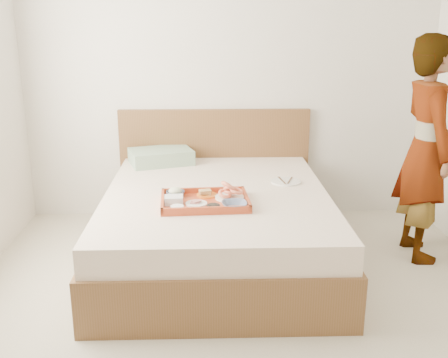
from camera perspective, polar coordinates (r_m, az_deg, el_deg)
ground at (r=3.07m, az=2.11°, el=-16.72°), size 3.50×4.00×0.01m
wall_back at (r=4.57m, az=0.58°, el=11.89°), size 3.50×0.01×2.60m
wall_front at (r=0.70m, az=14.85°, el=-18.03°), size 3.50×0.01×2.60m
bed at (r=3.83m, az=-0.80°, el=-5.10°), size 1.65×2.00×0.53m
headboard at (r=4.68m, az=-1.02°, el=1.74°), size 1.65×0.06×0.95m
pillow at (r=4.47m, az=-6.79°, el=2.42°), size 0.58×0.48×0.12m
tray at (r=3.47m, az=-2.08°, el=-2.33°), size 0.59×0.45×0.05m
prawn_plate at (r=3.54m, az=0.62°, el=-1.98°), size 0.21×0.21×0.01m
navy_bowl_big at (r=3.36m, az=1.13°, el=-2.81°), size 0.17×0.17×0.04m
sauce_dish at (r=3.33m, az=-1.14°, el=-3.06°), size 0.09×0.09×0.03m
meat_plate at (r=3.43m, az=-2.99°, el=-2.66°), size 0.15×0.15×0.01m
bread_plate at (r=3.59m, az=-1.87°, el=-1.72°), size 0.15×0.15×0.01m
salad_bowl at (r=3.58m, az=-5.25°, el=-1.60°), size 0.13×0.13×0.04m
plastic_tub at (r=3.45m, az=-5.42°, el=-2.26°), size 0.12×0.11×0.05m
cheese_round at (r=3.33m, az=-5.06°, el=-3.13°), size 0.09×0.09×0.03m
dinner_plate at (r=3.96m, az=6.67°, el=-0.28°), size 0.25×0.25×0.01m
person at (r=4.04m, az=20.92°, el=2.96°), size 0.39×0.59×1.61m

